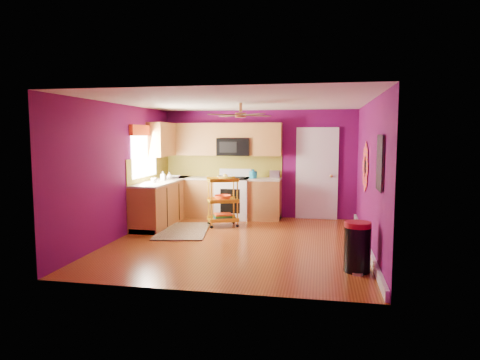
# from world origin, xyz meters

# --- Properties ---
(ground) EXTENTS (5.00, 5.00, 0.00)m
(ground) POSITION_xyz_m (0.00, 0.00, 0.00)
(ground) COLOR brown
(ground) RESTS_ON ground
(room_envelope) EXTENTS (4.54, 5.04, 2.52)m
(room_envelope) POSITION_xyz_m (0.03, 0.00, 1.63)
(room_envelope) COLOR #630B52
(room_envelope) RESTS_ON ground
(lower_cabinets) EXTENTS (2.81, 2.31, 0.94)m
(lower_cabinets) POSITION_xyz_m (-1.35, 1.82, 0.43)
(lower_cabinets) COLOR #925C27
(lower_cabinets) RESTS_ON ground
(electric_range) EXTENTS (0.76, 0.66, 1.13)m
(electric_range) POSITION_xyz_m (-0.55, 2.17, 0.48)
(electric_range) COLOR white
(electric_range) RESTS_ON ground
(upper_cabinetry) EXTENTS (2.80, 2.30, 1.26)m
(upper_cabinetry) POSITION_xyz_m (-1.24, 2.17, 1.80)
(upper_cabinetry) COLOR #925C27
(upper_cabinetry) RESTS_ON ground
(left_window) EXTENTS (0.08, 1.35, 1.08)m
(left_window) POSITION_xyz_m (-2.22, 1.05, 1.74)
(left_window) COLOR white
(left_window) RESTS_ON ground
(panel_door) EXTENTS (0.95, 0.11, 2.15)m
(panel_door) POSITION_xyz_m (1.35, 2.47, 1.02)
(panel_door) COLOR white
(panel_door) RESTS_ON ground
(right_wall_art) EXTENTS (0.04, 2.74, 1.04)m
(right_wall_art) POSITION_xyz_m (2.23, -0.34, 1.44)
(right_wall_art) COLOR black
(right_wall_art) RESTS_ON ground
(ceiling_fan) EXTENTS (1.01, 1.01, 0.26)m
(ceiling_fan) POSITION_xyz_m (0.00, 0.20, 2.29)
(ceiling_fan) COLOR #BF8C3F
(ceiling_fan) RESTS_ON ground
(shag_rug) EXTENTS (1.21, 1.71, 0.02)m
(shag_rug) POSITION_xyz_m (-1.26, 0.63, 0.01)
(shag_rug) COLOR #311E10
(shag_rug) RESTS_ON ground
(rolling_cart) EXTENTS (0.74, 0.66, 1.11)m
(rolling_cart) POSITION_xyz_m (-0.58, 1.28, 0.57)
(rolling_cart) COLOR yellow
(rolling_cart) RESTS_ON ground
(trash_can) EXTENTS (0.47, 0.47, 0.71)m
(trash_can) POSITION_xyz_m (1.96, -1.33, 0.36)
(trash_can) COLOR black
(trash_can) RESTS_ON ground
(teal_kettle) EXTENTS (0.18, 0.18, 0.21)m
(teal_kettle) POSITION_xyz_m (-0.08, 2.20, 1.02)
(teal_kettle) COLOR teal
(teal_kettle) RESTS_ON lower_cabinets
(toaster) EXTENTS (0.22, 0.15, 0.18)m
(toaster) POSITION_xyz_m (0.40, 2.31, 1.03)
(toaster) COLOR beige
(toaster) RESTS_ON lower_cabinets
(soap_bottle_a) EXTENTS (0.09, 0.10, 0.21)m
(soap_bottle_a) POSITION_xyz_m (-1.93, 1.34, 1.04)
(soap_bottle_a) COLOR #EA3F72
(soap_bottle_a) RESTS_ON lower_cabinets
(soap_bottle_b) EXTENTS (0.13, 0.13, 0.16)m
(soap_bottle_b) POSITION_xyz_m (-1.90, 1.65, 1.02)
(soap_bottle_b) COLOR white
(soap_bottle_b) RESTS_ON lower_cabinets
(counter_dish) EXTENTS (0.24, 0.24, 0.06)m
(counter_dish) POSITION_xyz_m (-1.85, 1.87, 0.97)
(counter_dish) COLOR white
(counter_dish) RESTS_ON lower_cabinets
(counter_cup) EXTENTS (0.12, 0.12, 0.10)m
(counter_cup) POSITION_xyz_m (-1.97, 0.93, 0.99)
(counter_cup) COLOR white
(counter_cup) RESTS_ON lower_cabinets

